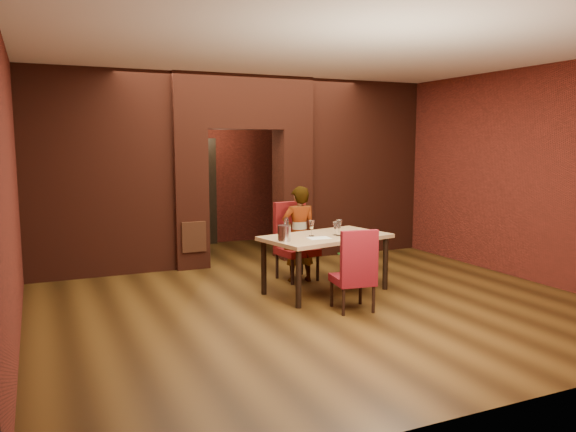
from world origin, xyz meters
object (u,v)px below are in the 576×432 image
person_seated (299,234)px  potted_plant (349,259)px  wine_glass_b (335,228)px  wine_glass_a (312,228)px  water_bottle (286,227)px  wine_bucket (284,233)px  dining_table (326,264)px  wine_glass_c (339,228)px  chair_far (297,242)px  chair_near (353,269)px

person_seated → potted_plant: size_ratio=3.09×
wine_glass_b → potted_plant: 1.36m
wine_glass_a → water_bottle: water_bottle is taller
wine_glass_b → wine_bucket: bearing=-170.8°
dining_table → wine_glass_c: bearing=-52.5°
person_seated → wine_bucket: 1.11m
dining_table → water_bottle: 0.78m
person_seated → wine_glass_b: (0.20, -0.75, 0.18)m
dining_table → chair_far: (-0.06, 0.80, 0.19)m
dining_table → person_seated: person_seated is taller
dining_table → potted_plant: 1.25m
chair_far → person_seated: person_seated is taller
wine_bucket → dining_table: bearing=14.4°
dining_table → wine_bucket: bearing=-177.2°
person_seated → wine_glass_b: bearing=112.4°
wine_glass_a → wine_glass_c: bearing=-20.3°
chair_far → wine_glass_c: size_ratio=5.29×
wine_glass_a → person_seated: bearing=78.7°
chair_near → chair_far: bearing=-83.3°
wine_bucket → potted_plant: bearing=33.0°
wine_glass_a → wine_glass_b: size_ratio=1.16×
chair_near → wine_glass_b: (0.22, 0.84, 0.38)m
water_bottle → potted_plant: size_ratio=0.57×
wine_glass_a → wine_glass_b: wine_glass_a is taller
dining_table → wine_glass_a: bearing=165.2°
chair_far → wine_glass_b: (0.18, -0.85, 0.31)m
water_bottle → wine_glass_c: bearing=-17.7°
chair_near → wine_glass_a: (-0.12, 0.90, 0.39)m
chair_near → person_seated: person_seated is taller
chair_near → wine_glass_c: size_ratio=4.65×
person_seated → wine_glass_a: person_seated is taller
water_bottle → potted_plant: 1.78m
wine_glass_a → chair_near: bearing=-82.3°
person_seated → water_bottle: person_seated is taller
wine_glass_c → water_bottle: (-0.69, 0.22, 0.02)m
wine_bucket → potted_plant: wine_bucket is taller
dining_table → chair_far: 0.82m
chair_near → dining_table: bearing=-88.3°
chair_near → person_seated: size_ratio=0.72×
wine_bucket → water_bottle: (0.16, 0.29, 0.03)m
potted_plant → water_bottle: bearing=-152.3°
chair_far → wine_glass_a: 0.87m
person_seated → water_bottle: size_ratio=5.39×
person_seated → wine_bucket: bearing=61.9°
water_bottle → wine_glass_a: bearing=-14.9°
chair_far → wine_glass_a: bearing=-108.0°
chair_far → wine_glass_c: chair_far is taller
person_seated → dining_table: bearing=103.9°
dining_table → wine_glass_b: bearing=-33.2°
wine_bucket → water_bottle: bearing=60.9°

